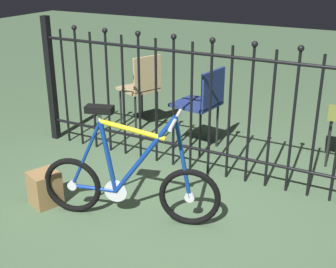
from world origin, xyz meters
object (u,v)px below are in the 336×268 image
(chair_tan, at_px, (142,84))
(chair_navy, at_px, (203,100))
(bicycle, at_px, (129,182))
(display_crate, at_px, (45,188))

(chair_tan, bearing_deg, chair_navy, -17.11)
(chair_tan, xyz_separation_m, chair_navy, (0.87, -0.27, 0.02))
(chair_navy, bearing_deg, bicycle, -88.00)
(display_crate, bearing_deg, chair_navy, 67.19)
(chair_tan, relative_size, chair_navy, 1.00)
(chair_tan, bearing_deg, bicycle, -61.95)
(bicycle, height_order, display_crate, bicycle)
(bicycle, height_order, chair_navy, bicycle)
(bicycle, xyz_separation_m, chair_navy, (-0.05, 1.45, 0.23))
(chair_tan, xyz_separation_m, display_crate, (0.19, -1.86, -0.38))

